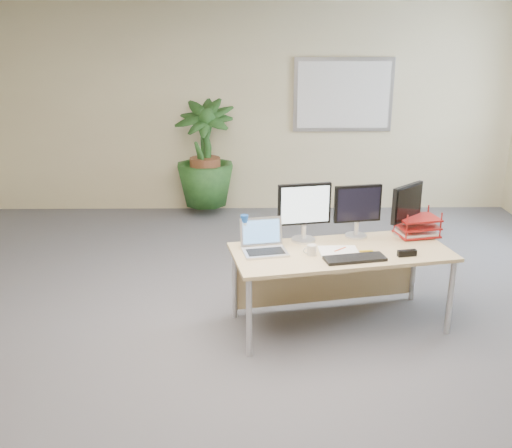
{
  "coord_description": "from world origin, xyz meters",
  "views": [
    {
      "loc": [
        -0.04,
        -3.6,
        2.33
      ],
      "look_at": [
        0.01,
        0.35,
        1.0
      ],
      "focal_mm": 40.0,
      "sensor_mm": 36.0,
      "label": 1
    }
  ],
  "objects_px": {
    "monitor_left": "(304,209)",
    "laptop": "(264,244)",
    "desk": "(337,262)",
    "monitor_right": "(358,208)",
    "floor_plant": "(205,160)"
  },
  "relations": [
    {
      "from": "monitor_left",
      "to": "laptop",
      "type": "height_order",
      "value": "monitor_left"
    },
    {
      "from": "desk",
      "to": "monitor_left",
      "type": "xyz_separation_m",
      "value": [
        -0.27,
        0.13,
        0.42
      ]
    },
    {
      "from": "desk",
      "to": "monitor_left",
      "type": "bearing_deg",
      "value": 153.82
    },
    {
      "from": "floor_plant",
      "to": "laptop",
      "type": "xyz_separation_m",
      "value": [
        0.68,
        -3.04,
        -0.02
      ]
    },
    {
      "from": "monitor_left",
      "to": "floor_plant",
      "type": "bearing_deg",
      "value": 109.93
    },
    {
      "from": "desk",
      "to": "monitor_right",
      "type": "height_order",
      "value": "monitor_right"
    },
    {
      "from": "monitor_left",
      "to": "laptop",
      "type": "bearing_deg",
      "value": -147.25
    },
    {
      "from": "monitor_right",
      "to": "laptop",
      "type": "height_order",
      "value": "monitor_right"
    },
    {
      "from": "laptop",
      "to": "monitor_right",
      "type": "bearing_deg",
      "value": 21.45
    },
    {
      "from": "monitor_right",
      "to": "laptop",
      "type": "bearing_deg",
      "value": -158.55
    },
    {
      "from": "monitor_left",
      "to": "monitor_right",
      "type": "distance_m",
      "value": 0.47
    },
    {
      "from": "monitor_right",
      "to": "desk",
      "type": "bearing_deg",
      "value": -130.37
    },
    {
      "from": "desk",
      "to": "laptop",
      "type": "bearing_deg",
      "value": -171.73
    },
    {
      "from": "desk",
      "to": "monitor_right",
      "type": "relative_size",
      "value": 4.08
    },
    {
      "from": "desk",
      "to": "floor_plant",
      "type": "height_order",
      "value": "floor_plant"
    }
  ]
}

